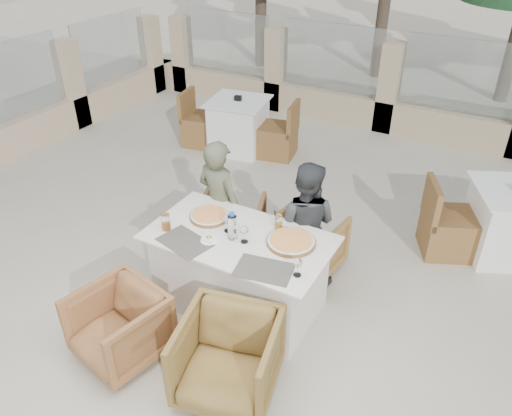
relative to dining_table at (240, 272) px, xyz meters
The scene contains 24 objects.
ground 0.41m from the dining_table, 115.14° to the right, with size 80.00×80.00×0.00m, color #BDB6A2.
sand_patch 13.89m from the dining_table, 90.23° to the left, with size 30.00×16.00×0.01m, color beige.
perimeter_wall_far 4.70m from the dining_table, 90.68° to the left, with size 10.00×0.34×1.60m, color #C3AD89, non-canonical shape.
perimeter_wall_left 4.78m from the dining_table, 163.13° to the left, with size 0.34×7.00×1.60m, color #D0B593, non-canonical shape.
dining_table is the anchor object (origin of this frame).
placemat_near_left 0.61m from the dining_table, 141.13° to the right, with size 0.45×0.30×0.00m, color #534E47.
placemat_near_right 0.63m from the dining_table, 35.66° to the right, with size 0.45×0.30×0.00m, color #545048.
pizza_left 0.58m from the dining_table, 162.31° to the left, with size 0.36×0.36×0.05m, color orange.
pizza_right 0.61m from the dining_table, 16.86° to the left, with size 0.42×0.42×0.05m, color orange.
water_bottle 0.52m from the dining_table, 126.45° to the right, with size 0.08×0.08×0.27m, color #BFE0FB.
wine_glass_centre 0.50m from the dining_table, 168.03° to the left, with size 0.08×0.08×0.18m, color white, non-canonical shape.
wine_glass_near 0.48m from the dining_table, 28.07° to the right, with size 0.08×0.08×0.18m, color silver, non-canonical shape.
wine_glass_corner 0.84m from the dining_table, 18.60° to the right, with size 0.08×0.08×0.18m, color white, non-canonical shape.
beer_glass_left 0.80m from the dining_table, 161.10° to the right, with size 0.08×0.08×0.16m, color #C6701C.
beer_glass_right 0.58m from the dining_table, 49.78° to the left, with size 0.07×0.07×0.14m, color gold.
olive_dish 0.48m from the dining_table, 138.52° to the right, with size 0.11×0.11×0.04m, color white, non-canonical shape.
armchair_far_left 0.84m from the dining_table, 127.21° to the left, with size 0.66×0.68×0.62m, color brown.
armchair_far_right 0.85m from the dining_table, 68.88° to the left, with size 0.65×0.67×0.61m, color olive.
armchair_near_left 1.14m from the dining_table, 118.74° to the right, with size 0.66×0.68×0.62m, color #966036.
armchair_near_right 0.96m from the dining_table, 64.58° to the right, with size 0.72×0.74×0.67m, color olive.
diner_left 0.76m from the dining_table, 136.85° to the left, with size 0.50×0.33×1.37m, color #545941.
diner_right 0.75m from the dining_table, 60.47° to the left, with size 0.63×0.49×1.29m, color #3A3D3F.
bg_table_a 3.37m from the dining_table, 121.09° to the left, with size 1.64×0.82×0.77m, color white, non-canonical shape.
bg_table_b 2.89m from the dining_table, 44.98° to the left, with size 1.64×0.82×0.77m, color white, non-canonical shape.
Camera 1 is at (1.89, -2.87, 3.27)m, focal length 35.00 mm.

